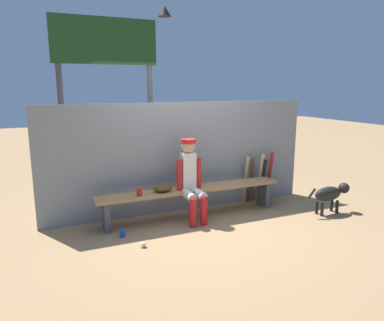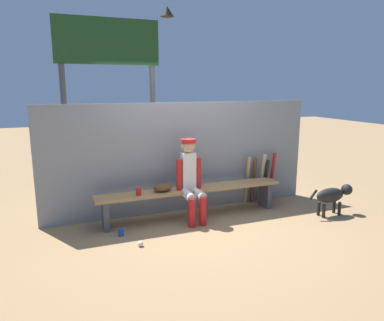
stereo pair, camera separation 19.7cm
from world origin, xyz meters
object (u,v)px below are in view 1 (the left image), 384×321
object	(u,v)px
bat_aluminum_red	(270,176)
dog	(331,194)
bat_aluminum_black	(263,181)
cup_on_ground	(123,233)
cup_on_bench	(139,192)
bat_wood_natural	(260,178)
scoreboard	(110,67)
dugout_bench	(192,194)
bat_wood_dark	(252,180)
baseball	(143,245)
player_seated	(191,177)
baseball_glove	(163,188)
bat_wood_tan	(246,179)

from	to	relation	value
bat_aluminum_red	dog	world-z (taller)	bat_aluminum_red
bat_aluminum_red	bat_aluminum_black	bearing A→B (deg)	-157.56
cup_on_ground	cup_on_bench	bearing A→B (deg)	39.90
bat_wood_natural	scoreboard	distance (m)	3.29
dugout_bench	scoreboard	xyz separation A→B (m)	(-0.95, 1.38, 2.01)
bat_wood_dark	baseball	xyz separation A→B (m)	(-2.33, -1.05, -0.37)
dog	player_seated	bearing A→B (deg)	164.05
baseball_glove	cup_on_ground	bearing A→B (deg)	-155.38
dog	baseball	bearing A→B (deg)	-179.67
baseball_glove	bat_wood_natural	xyz separation A→B (m)	(1.93, 0.24, -0.10)
bat_wood_natural	cup_on_bench	distance (m)	2.34
dugout_bench	baseball	xyz separation A→B (m)	(-1.03, -0.76, -0.35)
scoreboard	bat_wood_tan	bearing A→B (deg)	-27.32
bat_wood_tan	dog	xyz separation A→B (m)	(1.00, -1.03, -0.10)
bat_wood_natural	dog	size ratio (longest dim) A/B	1.06
cup_on_bench	bat_wood_dark	bearing A→B (deg)	8.80
bat_wood_dark	scoreboard	bearing A→B (deg)	153.97
bat_wood_natural	bat_aluminum_black	distance (m)	0.07
player_seated	bat_wood_natural	size ratio (longest dim) A/B	1.43
baseball	cup_on_ground	distance (m)	0.47
player_seated	bat_aluminum_black	size ratio (longest dim) A/B	1.58
baseball	bat_wood_dark	bearing A→B (deg)	24.24
bat_wood_dark	bat_wood_natural	bearing A→B (deg)	-19.02
bat_aluminum_red	dog	distance (m)	1.14
dugout_bench	bat_wood_tan	xyz separation A→B (m)	(1.17, 0.29, 0.05)
bat_aluminum_red	baseball_glove	bearing A→B (deg)	-172.58
dugout_bench	cup_on_bench	world-z (taller)	cup_on_bench
bat_aluminum_red	player_seated	bearing A→B (deg)	-167.39
dugout_bench	dog	bearing A→B (deg)	-18.96
dugout_bench	baseball_glove	bearing A→B (deg)	180.00
bat_aluminum_black	bat_wood_tan	bearing A→B (deg)	163.62
bat_aluminum_red	baseball	size ratio (longest dim) A/B	12.17
bat_wood_dark	bat_wood_natural	distance (m)	0.16
cup_on_ground	bat_wood_natural	bearing A→B (deg)	12.02
baseball_glove	dog	bearing A→B (deg)	-15.67
dugout_bench	bat_wood_natural	size ratio (longest dim) A/B	3.40
bat_aluminum_red	cup_on_ground	xyz separation A→B (m)	(-2.89, -0.61, -0.40)
player_seated	bat_wood_dark	world-z (taller)	player_seated
bat_wood_tan	bat_wood_natural	distance (m)	0.28
bat_aluminum_red	bat_wood_dark	bearing A→B (deg)	179.69
player_seated	dog	xyz separation A→B (m)	(2.23, -0.64, -0.36)
baseball_glove	cup_on_ground	size ratio (longest dim) A/B	2.55
baseball	cup_on_ground	xyz separation A→B (m)	(-0.18, 0.44, 0.02)
bat_wood_tan	baseball	size ratio (longest dim) A/B	11.67
baseball_glove	bat_wood_tan	distance (m)	1.69
dugout_bench	bat_wood_dark	xyz separation A→B (m)	(1.30, 0.29, 0.03)
cup_on_bench	bat_aluminum_black	bearing A→B (deg)	6.03
bat_aluminum_black	bat_wood_dark	bearing A→B (deg)	153.69
dugout_bench	scoreboard	world-z (taller)	scoreboard
baseball_glove	cup_on_ground	distance (m)	0.93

